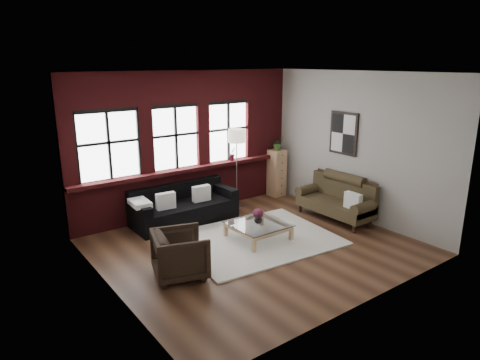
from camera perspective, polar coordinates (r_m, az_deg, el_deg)
floor at (r=8.22m, az=1.94°, el=-8.77°), size 5.50×5.50×0.00m
ceiling at (r=7.49m, az=2.17°, el=14.12°), size 5.50×5.50×0.00m
wall_back at (r=9.74m, az=-7.14°, el=4.89°), size 5.50×0.00×5.50m
wall_front at (r=6.02m, az=16.99°, el=-2.44°), size 5.50×0.00×5.50m
wall_left at (r=6.42m, az=-17.58°, el=-1.37°), size 0.00×5.00×5.00m
wall_right at (r=9.62m, az=15.05°, el=4.33°), size 0.00×5.00×5.00m
brick_backwall at (r=9.69m, az=-6.97°, el=4.84°), size 5.50×0.12×3.20m
sill_ledge at (r=9.73m, az=-6.60°, el=1.52°), size 5.50×0.30×0.08m
window_left at (r=8.94m, az=-17.13°, el=4.33°), size 1.38×0.10×1.50m
window_mid at (r=9.53m, az=-8.60°, el=5.51°), size 1.38×0.10×1.50m
window_right at (r=10.25m, az=-1.64°, el=6.39°), size 1.38×0.10×1.50m
wall_poster at (r=9.74m, az=13.66°, el=6.06°), size 0.05×0.74×0.94m
shag_rug at (r=8.48m, az=2.16°, el=-7.86°), size 3.16×2.59×0.03m
dark_sofa at (r=9.33m, az=-7.44°, el=-3.17°), size 2.26×0.92×0.82m
pillow_a at (r=8.97m, az=-9.87°, el=-2.76°), size 0.41×0.17×0.34m
pillow_b at (r=9.36m, az=-5.16°, el=-1.80°), size 0.41×0.16×0.34m
vintage_settee at (r=9.60m, az=12.54°, el=-2.42°), size 0.80×1.81×0.96m
pillow_settee at (r=9.18m, az=14.83°, el=-2.70°), size 0.14×0.38×0.34m
armchair at (r=7.06m, az=-7.97°, el=-9.77°), size 1.05×1.03×0.77m
coffee_table at (r=8.45m, az=2.42°, el=-6.86°), size 1.04×1.04×0.35m
vase at (r=8.36m, az=2.44°, el=-5.25°), size 0.19×0.19×0.16m
flowers at (r=8.32m, az=2.45°, el=-4.46°), size 0.20×0.20×0.20m
drawer_chest at (r=11.06m, az=4.91°, el=0.96°), size 0.37×0.37×1.21m
potted_plant_top at (r=10.89m, az=5.01°, el=4.90°), size 0.35×0.32×0.34m
floor_lamp at (r=10.00m, az=-0.45°, el=1.87°), size 0.40×0.40×2.03m
sill_plant at (r=10.26m, az=-1.04°, el=3.52°), size 0.20×0.18×0.33m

